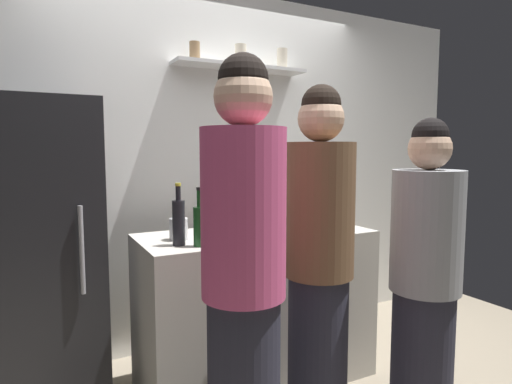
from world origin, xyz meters
TOP-DOWN VIEW (x-y plane):
  - back_wall_assembly at (0.00, 1.25)m, footprint 4.80×0.32m
  - refrigerator at (-1.11, 0.85)m, footprint 0.58×0.68m
  - counter at (0.05, 0.53)m, footprint 1.42×0.63m
  - baking_pan at (0.25, 0.65)m, footprint 0.34×0.24m
  - utensil_holder at (-0.43, 0.55)m, footprint 0.10×0.10m
  - wine_bottle_pale_glass at (0.64, 0.65)m, footprint 0.08×0.08m
  - wine_bottle_green_glass at (-0.38, 0.33)m, footprint 0.07×0.07m
  - wine_bottle_dark_glass at (-0.47, 0.41)m, footprint 0.07×0.07m
  - water_bottle_plastic at (0.49, 0.43)m, footprint 0.08×0.08m
  - person_brown_jacket at (0.09, -0.08)m, footprint 0.34×0.34m
  - person_grey_hoodie at (0.54, -0.33)m, footprint 0.34×0.34m
  - person_pink_top at (-0.41, -0.26)m, footprint 0.34×0.34m

SIDE VIEW (x-z plane):
  - counter at x=0.05m, z-range 0.00..0.94m
  - person_grey_hoodie at x=0.54m, z-range -0.01..1.58m
  - refrigerator at x=-1.11m, z-range 0.00..1.71m
  - person_brown_jacket at x=0.09m, z-range 0.00..1.75m
  - person_pink_top at x=-0.41m, z-range 0.00..1.82m
  - baking_pan at x=0.25m, z-range 0.94..0.99m
  - utensil_holder at x=-0.43m, z-range 0.89..1.11m
  - wine_bottle_pale_glass at x=0.64m, z-range 0.90..1.19m
  - water_bottle_plastic at x=0.49m, z-range 0.92..1.18m
  - wine_bottle_green_glass at x=-0.38m, z-range 0.90..1.21m
  - wine_bottle_dark_glass at x=-0.47m, z-range 0.90..1.23m
  - back_wall_assembly at x=0.00m, z-range 0.00..2.60m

